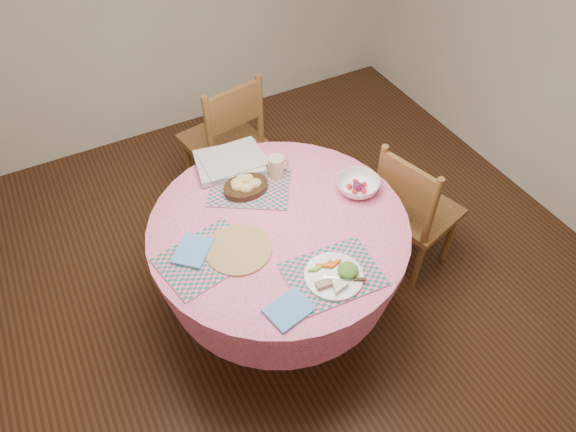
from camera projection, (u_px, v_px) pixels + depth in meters
name	position (u px, v px, depth m)	size (l,w,h in m)	color
ground	(280.00, 312.00, 2.96)	(4.00, 4.00, 0.00)	#331C0F
room_envelope	(275.00, 29.00, 1.71)	(4.01, 4.01, 2.71)	silver
dining_table	(279.00, 250.00, 2.55)	(1.24, 1.24, 0.75)	pink
chair_right	(413.00, 210.00, 2.87)	(0.49, 0.50, 0.89)	brown
chair_back	(226.00, 139.00, 3.26)	(0.51, 0.49, 0.96)	brown
placemat_front	(333.00, 274.00, 2.21)	(0.40, 0.30, 0.01)	#116350
placemat_left	(206.00, 258.00, 2.27)	(0.40, 0.30, 0.01)	#116350
placemat_back	(250.00, 187.00, 2.58)	(0.40, 0.30, 0.01)	#116350
wicker_trivet	(239.00, 249.00, 2.30)	(0.30, 0.30, 0.01)	#A36A47
napkin_near	(289.00, 310.00, 2.08)	(0.18, 0.14, 0.01)	#4F88CC
napkin_far	(193.00, 251.00, 2.28)	(0.18, 0.14, 0.01)	#4F88CC
dinner_plate	(336.00, 275.00, 2.18)	(0.25, 0.25, 0.05)	white
bread_bowl	(245.00, 185.00, 2.54)	(0.23, 0.23, 0.08)	black
latte_mug	(277.00, 167.00, 2.60)	(0.12, 0.08, 0.12)	#CAAA8B
fruit_bowl	(358.00, 185.00, 2.55)	(0.27, 0.27, 0.07)	white
newspaper_stack	(230.00, 162.00, 2.68)	(0.38, 0.33, 0.04)	silver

